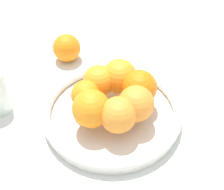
{
  "coord_description": "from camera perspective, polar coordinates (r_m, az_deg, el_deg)",
  "views": [
    {
      "loc": [
        0.43,
        -0.26,
        0.55
      ],
      "look_at": [
        0.0,
        0.0,
        0.08
      ],
      "focal_mm": 50.0,
      "sensor_mm": 36.0,
      "label": 1
    }
  ],
  "objects": [
    {
      "name": "fruit_bowl",
      "position": [
        0.73,
        -0.0,
        -3.24
      ],
      "size": [
        0.32,
        0.32,
        0.04
      ],
      "color": "silver",
      "rests_on": "ground_plane"
    },
    {
      "name": "orange_pile",
      "position": [
        0.69,
        0.49,
        0.06
      ],
      "size": [
        0.19,
        0.21,
        0.08
      ],
      "color": "orange",
      "rests_on": "fruit_bowl"
    },
    {
      "name": "ground_plane",
      "position": [
        0.74,
        -0.0,
        -4.21
      ],
      "size": [
        4.0,
        4.0,
        0.0
      ],
      "primitive_type": "plane",
      "color": "silver"
    },
    {
      "name": "stray_orange",
      "position": [
        0.9,
        -8.29,
        8.51
      ],
      "size": [
        0.08,
        0.08,
        0.08
      ],
      "primitive_type": "sphere",
      "color": "orange",
      "rests_on": "ground_plane"
    }
  ]
}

